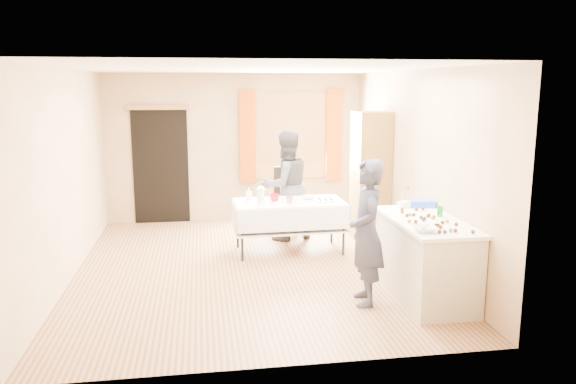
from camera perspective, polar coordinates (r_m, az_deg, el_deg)
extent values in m
cube|color=#9E7047|center=(7.61, -3.91, -7.65)|extent=(4.50, 5.50, 0.02)
cube|color=white|center=(7.22, -4.19, 12.48)|extent=(4.50, 5.50, 0.02)
cube|color=tan|center=(10.03, -5.41, 4.50)|extent=(4.50, 0.02, 2.60)
cube|color=tan|center=(4.60, -1.08, -2.99)|extent=(4.50, 0.02, 2.60)
cube|color=tan|center=(7.46, -21.62, 1.60)|extent=(0.02, 5.50, 2.60)
cube|color=tan|center=(7.82, 12.71, 2.49)|extent=(0.02, 5.50, 2.60)
cube|color=olive|center=(10.08, 0.30, 5.73)|extent=(1.32, 0.06, 1.52)
cube|color=white|center=(10.06, 0.31, 5.72)|extent=(1.20, 0.02, 1.40)
cube|color=#AE480F|center=(9.94, -4.12, 5.62)|extent=(0.28, 0.06, 1.65)
cube|color=#AE480F|center=(10.18, 4.70, 5.74)|extent=(0.28, 0.06, 1.65)
cube|color=black|center=(10.04, -12.80, 2.56)|extent=(0.95, 0.04, 2.00)
cube|color=olive|center=(9.92, -13.06, 8.38)|extent=(1.05, 0.06, 0.08)
cube|color=brown|center=(8.80, 8.37, 1.57)|extent=(0.50, 0.60, 2.00)
cube|color=beige|center=(6.63, 13.75, -6.76)|extent=(0.69, 1.52, 0.86)
cube|color=white|center=(6.51, 13.93, -2.90)|extent=(0.75, 1.58, 0.04)
cube|color=white|center=(8.08, 0.14, -1.08)|extent=(1.59, 0.82, 0.04)
cube|color=black|center=(9.23, -0.17, -1.23)|extent=(0.51, 0.51, 0.06)
cube|color=black|center=(9.37, -0.11, 0.69)|extent=(0.44, 0.13, 0.62)
imported|color=#262943|center=(6.22, 7.98, -4.10)|extent=(0.65, 0.48, 1.62)
imported|color=black|center=(8.73, -0.22, 0.65)|extent=(1.24, 1.17, 1.71)
cylinder|color=#088E23|center=(6.67, 15.18, -1.91)|extent=(0.08, 0.08, 0.12)
imported|color=white|center=(5.96, 13.71, -3.68)|extent=(0.27, 0.27, 0.06)
cube|color=white|center=(7.04, 11.71, -1.27)|extent=(0.17, 0.14, 0.08)
cube|color=blue|center=(7.16, 13.42, -1.14)|extent=(0.32, 0.24, 0.08)
cylinder|color=silver|center=(7.87, -2.81, -0.46)|extent=(0.12, 0.12, 0.22)
imported|color=red|center=(8.08, -1.38, -0.55)|extent=(0.15, 0.15, 0.11)
imported|color=red|center=(7.94, 0.15, -0.78)|extent=(0.12, 0.12, 0.10)
imported|color=white|center=(8.23, 2.07, -0.53)|extent=(0.26, 0.26, 0.06)
cube|color=white|center=(8.07, 3.83, -0.90)|extent=(0.30, 0.23, 0.02)
imported|color=white|center=(8.18, -3.99, -0.19)|extent=(0.11, 0.11, 0.17)
sphere|color=#3F2314|center=(6.53, 14.46, -2.52)|extent=(0.04, 0.04, 0.04)
sphere|color=black|center=(6.19, 15.00, -3.26)|extent=(0.04, 0.04, 0.04)
sphere|color=black|center=(6.60, 14.05, -2.34)|extent=(0.04, 0.04, 0.04)
sphere|color=black|center=(6.91, 12.91, -1.70)|extent=(0.04, 0.04, 0.04)
sphere|color=black|center=(6.01, 18.27, -3.86)|extent=(0.04, 0.04, 0.04)
sphere|color=black|center=(6.73, 11.53, -1.98)|extent=(0.04, 0.04, 0.04)
sphere|color=#3F2314|center=(6.29, 12.21, -2.91)|extent=(0.04, 0.04, 0.04)
sphere|color=black|center=(6.14, 12.85, -3.28)|extent=(0.04, 0.04, 0.04)
sphere|color=black|center=(6.56, 11.99, -2.34)|extent=(0.04, 0.04, 0.04)
sphere|color=black|center=(6.55, 14.58, -2.47)|extent=(0.04, 0.04, 0.04)
sphere|color=black|center=(6.62, 12.66, -2.25)|extent=(0.04, 0.04, 0.04)
sphere|color=black|center=(6.46, 13.71, -2.61)|extent=(0.04, 0.04, 0.04)
sphere|color=#3F2314|center=(6.62, 12.30, -2.24)|extent=(0.04, 0.04, 0.04)
sphere|color=black|center=(6.32, 15.43, -2.99)|extent=(0.04, 0.04, 0.04)
sphere|color=black|center=(6.18, 14.77, -3.28)|extent=(0.04, 0.04, 0.04)
sphere|color=black|center=(6.01, 16.64, -3.78)|extent=(0.04, 0.04, 0.04)
sphere|color=black|center=(5.92, 15.14, -3.91)|extent=(0.04, 0.04, 0.04)
sphere|color=black|center=(5.95, 13.62, -3.76)|extent=(0.04, 0.04, 0.04)
sphere|color=#3F2314|center=(6.39, 15.86, -2.86)|extent=(0.04, 0.04, 0.04)
sphere|color=black|center=(6.63, 14.12, -2.29)|extent=(0.04, 0.04, 0.04)
sphere|color=black|center=(6.28, 16.72, -3.16)|extent=(0.04, 0.04, 0.04)
sphere|color=black|center=(6.50, 13.37, -2.52)|extent=(0.04, 0.04, 0.04)
sphere|color=black|center=(6.86, 11.51, -1.74)|extent=(0.04, 0.04, 0.04)
sphere|color=black|center=(6.07, 13.60, -3.47)|extent=(0.04, 0.04, 0.04)
sphere|color=#3F2314|center=(6.01, 16.19, -3.76)|extent=(0.04, 0.04, 0.04)
sphere|color=black|center=(6.96, 13.55, -1.66)|extent=(0.04, 0.04, 0.04)
sphere|color=black|center=(6.29, 12.84, -2.95)|extent=(0.04, 0.04, 0.04)
sphere|color=black|center=(6.11, 15.24, -3.45)|extent=(0.04, 0.04, 0.04)
sphere|color=black|center=(5.93, 15.65, -3.92)|extent=(0.04, 0.04, 0.04)
sphere|color=black|center=(6.40, 13.62, -2.74)|extent=(0.04, 0.04, 0.04)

